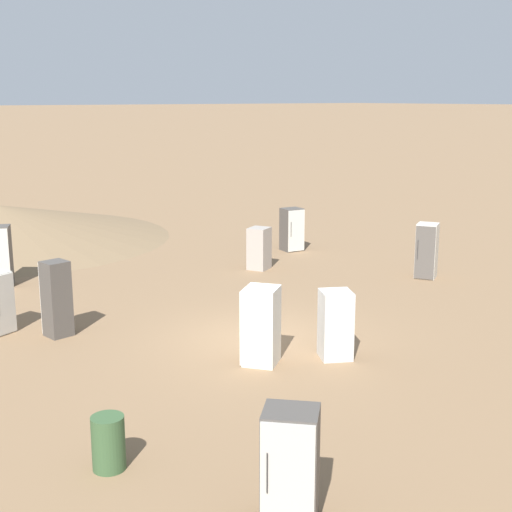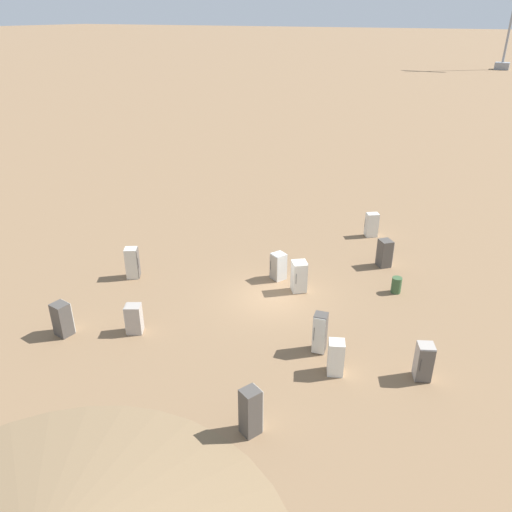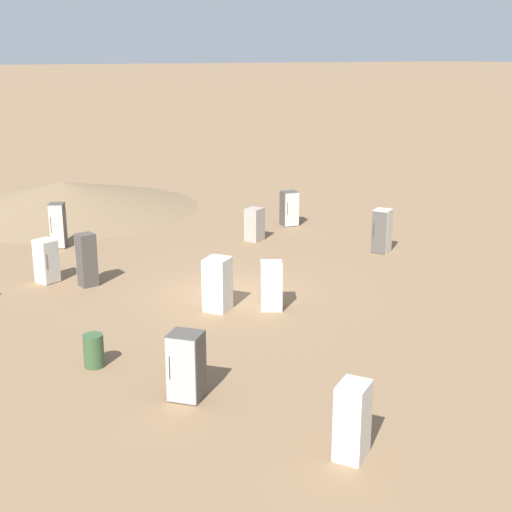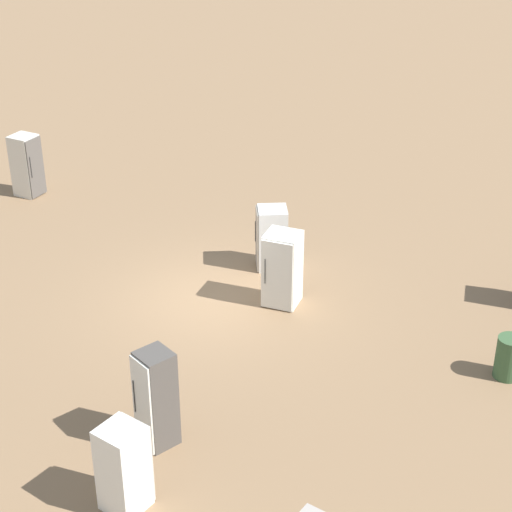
{
  "view_description": "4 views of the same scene",
  "coord_description": "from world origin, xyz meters",
  "px_view_note": "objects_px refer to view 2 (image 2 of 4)",
  "views": [
    {
      "loc": [
        -9.99,
        -13.02,
        5.73
      ],
      "look_at": [
        0.72,
        1.13,
        1.76
      ],
      "focal_mm": 50.0,
      "sensor_mm": 36.0,
      "label": 1
    },
    {
      "loc": [
        -9.52,
        20.47,
        13.47
      ],
      "look_at": [
        1.48,
        -1.06,
        1.62
      ],
      "focal_mm": 35.0,
      "sensor_mm": 36.0,
      "label": 2
    },
    {
      "loc": [
        -10.44,
        -20.35,
        7.86
      ],
      "look_at": [
        0.4,
        -1.32,
        1.6
      ],
      "focal_mm": 50.0,
      "sensor_mm": 36.0,
      "label": 3
    },
    {
      "loc": [
        -14.72,
        7.98,
        9.95
      ],
      "look_at": [
        -1.35,
        -0.37,
        1.61
      ],
      "focal_mm": 60.0,
      "sensor_mm": 36.0,
      "label": 4
    }
  ],
  "objects_px": {
    "discarded_fridge_2": "(320,333)",
    "discarded_fridge_7": "(62,319)",
    "rusty_barrel": "(396,285)",
    "power_pylon_2": "(509,31)",
    "discarded_fridge_4": "(278,266)",
    "discarded_fridge_8": "(251,412)",
    "discarded_fridge_5": "(132,263)",
    "discarded_fridge_3": "(385,253)",
    "discarded_fridge_9": "(372,225)",
    "discarded_fridge_1": "(299,277)",
    "discarded_fridge_0": "(134,319)",
    "discarded_fridge_10": "(424,362)",
    "discarded_fridge_6": "(336,357)"
  },
  "relations": [
    {
      "from": "discarded_fridge_9",
      "to": "power_pylon_2",
      "type": "bearing_deg",
      "value": -34.68
    },
    {
      "from": "discarded_fridge_8",
      "to": "discarded_fridge_10",
      "type": "bearing_deg",
      "value": 76.13
    },
    {
      "from": "discarded_fridge_1",
      "to": "discarded_fridge_9",
      "type": "bearing_deg",
      "value": -136.33
    },
    {
      "from": "discarded_fridge_2",
      "to": "discarded_fridge_8",
      "type": "xyz_separation_m",
      "value": [
        0.47,
        5.59,
        0.01
      ]
    },
    {
      "from": "discarded_fridge_0",
      "to": "discarded_fridge_3",
      "type": "height_order",
      "value": "discarded_fridge_3"
    },
    {
      "from": "power_pylon_2",
      "to": "discarded_fridge_0",
      "type": "bearing_deg",
      "value": 86.64
    },
    {
      "from": "discarded_fridge_4",
      "to": "discarded_fridge_6",
      "type": "distance_m",
      "value": 8.37
    },
    {
      "from": "discarded_fridge_3",
      "to": "discarded_fridge_7",
      "type": "relative_size",
      "value": 1.01
    },
    {
      "from": "power_pylon_2",
      "to": "discarded_fridge_4",
      "type": "relative_size",
      "value": 18.99
    },
    {
      "from": "discarded_fridge_3",
      "to": "rusty_barrel",
      "type": "relative_size",
      "value": 1.86
    },
    {
      "from": "discarded_fridge_4",
      "to": "discarded_fridge_10",
      "type": "xyz_separation_m",
      "value": [
        -8.77,
        5.01,
        0.04
      ]
    },
    {
      "from": "discarded_fridge_2",
      "to": "discarded_fridge_9",
      "type": "xyz_separation_m",
      "value": [
        1.37,
        -13.41,
        -0.14
      ]
    },
    {
      "from": "discarded_fridge_1",
      "to": "rusty_barrel",
      "type": "distance_m",
      "value": 5.19
    },
    {
      "from": "discarded_fridge_7",
      "to": "discarded_fridge_10",
      "type": "xyz_separation_m",
      "value": [
        -15.35,
        -4.36,
        -0.0
      ]
    },
    {
      "from": "discarded_fridge_6",
      "to": "rusty_barrel",
      "type": "bearing_deg",
      "value": 62.94
    },
    {
      "from": "discarded_fridge_0",
      "to": "discarded_fridge_9",
      "type": "xyz_separation_m",
      "value": [
        -6.8,
        -15.97,
        0.09
      ]
    },
    {
      "from": "discarded_fridge_3",
      "to": "discarded_fridge_8",
      "type": "xyz_separation_m",
      "value": [
        0.96,
        15.06,
        0.12
      ]
    },
    {
      "from": "discarded_fridge_8",
      "to": "rusty_barrel",
      "type": "xyz_separation_m",
      "value": [
        -2.32,
        -12.25,
        -0.5
      ]
    },
    {
      "from": "discarded_fridge_2",
      "to": "discarded_fridge_7",
      "type": "relative_size",
      "value": 1.16
    },
    {
      "from": "power_pylon_2",
      "to": "discarded_fridge_7",
      "type": "relative_size",
      "value": 18.08
    },
    {
      "from": "discarded_fridge_1",
      "to": "discarded_fridge_6",
      "type": "bearing_deg",
      "value": 88.28
    },
    {
      "from": "discarded_fridge_0",
      "to": "rusty_barrel",
      "type": "height_order",
      "value": "discarded_fridge_0"
    },
    {
      "from": "discarded_fridge_5",
      "to": "discarded_fridge_6",
      "type": "relative_size",
      "value": 1.15
    },
    {
      "from": "discarded_fridge_0",
      "to": "discarded_fridge_3",
      "type": "xyz_separation_m",
      "value": [
        -8.66,
        -12.02,
        0.11
      ]
    },
    {
      "from": "discarded_fridge_0",
      "to": "rusty_barrel",
      "type": "xyz_separation_m",
      "value": [
        -10.02,
        -9.22,
        -0.27
      ]
    },
    {
      "from": "power_pylon_2",
      "to": "discarded_fridge_4",
      "type": "xyz_separation_m",
      "value": [
        4.26,
        129.41,
        -8.33
      ]
    },
    {
      "from": "discarded_fridge_5",
      "to": "discarded_fridge_4",
      "type": "bearing_deg",
      "value": 85.46
    },
    {
      "from": "power_pylon_2",
      "to": "discarded_fridge_3",
      "type": "relative_size",
      "value": 17.88
    },
    {
      "from": "discarded_fridge_2",
      "to": "discarded_fridge_7",
      "type": "xyz_separation_m",
      "value": [
        10.97,
        4.18,
        -0.13
      ]
    },
    {
      "from": "discarded_fridge_0",
      "to": "discarded_fridge_1",
      "type": "height_order",
      "value": "discarded_fridge_1"
    },
    {
      "from": "discarded_fridge_6",
      "to": "power_pylon_2",
      "type": "bearing_deg",
      "value": 68.85
    },
    {
      "from": "discarded_fridge_4",
      "to": "discarded_fridge_5",
      "type": "distance_m",
      "value": 8.15
    },
    {
      "from": "power_pylon_2",
      "to": "discarded_fridge_9",
      "type": "xyz_separation_m",
      "value": [
        1.24,
        121.2,
        -8.3
      ]
    },
    {
      "from": "power_pylon_2",
      "to": "discarded_fridge_2",
      "type": "height_order",
      "value": "power_pylon_2"
    },
    {
      "from": "discarded_fridge_3",
      "to": "discarded_fridge_9",
      "type": "distance_m",
      "value": 4.36
    },
    {
      "from": "discarded_fridge_2",
      "to": "discarded_fridge_9",
      "type": "relative_size",
      "value": 1.17
    },
    {
      "from": "discarded_fridge_8",
      "to": "power_pylon_2",
      "type": "bearing_deg",
      "value": 116.07
    },
    {
      "from": "discarded_fridge_8",
      "to": "discarded_fridge_10",
      "type": "xyz_separation_m",
      "value": [
        -4.86,
        -5.77,
        -0.13
      ]
    },
    {
      "from": "discarded_fridge_1",
      "to": "discarded_fridge_3",
      "type": "xyz_separation_m",
      "value": [
        -3.33,
        -5.0,
        -0.04
      ]
    },
    {
      "from": "rusty_barrel",
      "to": "discarded_fridge_0",
      "type": "bearing_deg",
      "value": 42.62
    },
    {
      "from": "discarded_fridge_3",
      "to": "rusty_barrel",
      "type": "distance_m",
      "value": 3.14
    },
    {
      "from": "discarded_fridge_2",
      "to": "rusty_barrel",
      "type": "height_order",
      "value": "discarded_fridge_2"
    },
    {
      "from": "discarded_fridge_1",
      "to": "discarded_fridge_4",
      "type": "height_order",
      "value": "discarded_fridge_1"
    },
    {
      "from": "discarded_fridge_6",
      "to": "discarded_fridge_7",
      "type": "distance_m",
      "value": 12.47
    },
    {
      "from": "rusty_barrel",
      "to": "discarded_fridge_4",
      "type": "bearing_deg",
      "value": 13.26
    },
    {
      "from": "discarded_fridge_9",
      "to": "discarded_fridge_10",
      "type": "distance_m",
      "value": 14.43
    },
    {
      "from": "power_pylon_2",
      "to": "discarded_fridge_7",
      "type": "height_order",
      "value": "power_pylon_2"
    },
    {
      "from": "discarded_fridge_1",
      "to": "discarded_fridge_6",
      "type": "relative_size",
      "value": 1.11
    },
    {
      "from": "discarded_fridge_3",
      "to": "discarded_fridge_7",
      "type": "xyz_separation_m",
      "value": [
        11.46,
        13.65,
        -0.01
      ]
    },
    {
      "from": "discarded_fridge_1",
      "to": "discarded_fridge_0",
      "type": "bearing_deg",
      "value": 15.81
    }
  ]
}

